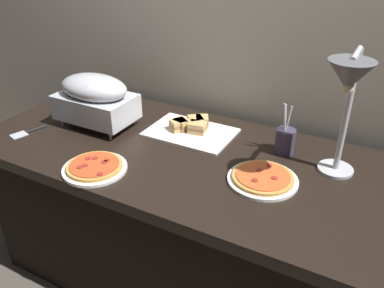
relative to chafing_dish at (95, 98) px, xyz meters
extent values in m
plane|color=#4C443D|center=(0.49, -0.03, -0.91)|extent=(8.00, 8.00, 0.00)
cube|color=beige|center=(0.49, 0.47, 0.29)|extent=(4.40, 0.04, 2.40)
cube|color=black|center=(0.49, -0.03, -0.17)|extent=(1.90, 0.84, 0.05)
cube|color=black|center=(0.49, -0.03, -0.55)|extent=(1.75, 0.74, 0.71)
cylinder|color=#B7BABF|center=(-0.15, -0.09, -0.13)|extent=(0.01, 0.01, 0.04)
cylinder|color=#B7BABF|center=(0.15, -0.09, -0.13)|extent=(0.01, 0.01, 0.04)
cylinder|color=#B7BABF|center=(-0.15, 0.09, -0.13)|extent=(0.01, 0.01, 0.04)
cylinder|color=#B7BABF|center=(0.15, 0.09, -0.13)|extent=(0.01, 0.01, 0.04)
cube|color=#B7BABF|center=(0.00, 0.00, -0.05)|extent=(0.37, 0.23, 0.12)
ellipsoid|color=#B7BABF|center=(0.00, 0.00, 0.05)|extent=(0.35, 0.22, 0.12)
cylinder|color=#B7BABF|center=(1.11, 0.13, -0.14)|extent=(0.14, 0.14, 0.01)
cylinder|color=#B7BABF|center=(1.11, 0.13, 0.11)|extent=(0.02, 0.02, 0.48)
cylinder|color=#B7BABF|center=(1.11, 0.05, 0.35)|extent=(0.02, 0.16, 0.02)
cone|color=#595B60|center=(1.11, -0.03, 0.30)|extent=(0.15, 0.15, 0.10)
sphere|color=#F9EAB2|center=(1.11, -0.03, 0.26)|extent=(0.04, 0.04, 0.04)
cylinder|color=white|center=(0.88, -0.08, -0.14)|extent=(0.27, 0.27, 0.01)
cylinder|color=#C68E42|center=(0.88, -0.08, -0.13)|extent=(0.24, 0.24, 0.01)
cylinder|color=#C65628|center=(0.88, -0.08, -0.12)|extent=(0.21, 0.21, 0.00)
cylinder|color=maroon|center=(0.88, -0.01, -0.12)|extent=(0.02, 0.02, 0.00)
cylinder|color=maroon|center=(0.86, -0.13, -0.12)|extent=(0.02, 0.02, 0.00)
cylinder|color=maroon|center=(0.85, -0.06, -0.12)|extent=(0.02, 0.02, 0.00)
cylinder|color=maroon|center=(0.92, -0.09, -0.12)|extent=(0.02, 0.02, 0.00)
cylinder|color=white|center=(0.26, -0.33, -0.14)|extent=(0.26, 0.26, 0.01)
cylinder|color=#C68E42|center=(0.26, -0.33, -0.13)|extent=(0.22, 0.22, 0.01)
cylinder|color=#B74723|center=(0.26, -0.33, -0.12)|extent=(0.20, 0.20, 0.00)
cylinder|color=maroon|center=(0.23, -0.29, -0.12)|extent=(0.02, 0.02, 0.00)
cylinder|color=maroon|center=(0.21, -0.31, -0.12)|extent=(0.02, 0.02, 0.00)
cylinder|color=maroon|center=(0.23, -0.36, -0.12)|extent=(0.02, 0.02, 0.00)
cylinder|color=maroon|center=(0.29, -0.28, -0.12)|extent=(0.02, 0.02, 0.00)
cylinder|color=maroon|center=(0.28, -0.30, -0.12)|extent=(0.02, 0.02, 0.00)
cylinder|color=maroon|center=(0.23, -0.38, -0.12)|extent=(0.02, 0.02, 0.00)
cylinder|color=maroon|center=(0.33, -0.38, -0.12)|extent=(0.02, 0.02, 0.00)
cube|color=white|center=(0.44, 0.14, -0.14)|extent=(0.40, 0.28, 0.01)
cube|color=tan|center=(0.47, 0.14, -0.13)|extent=(0.09, 0.08, 0.02)
cube|color=#9E6642|center=(0.47, 0.14, -0.11)|extent=(0.09, 0.08, 0.01)
cube|color=tan|center=(0.47, 0.14, -0.09)|extent=(0.09, 0.08, 0.02)
cube|color=tan|center=(0.46, 0.21, -0.13)|extent=(0.09, 0.09, 0.02)
cube|color=#9E6642|center=(0.46, 0.21, -0.11)|extent=(0.09, 0.09, 0.01)
cube|color=tan|center=(0.46, 0.21, -0.09)|extent=(0.09, 0.09, 0.02)
cube|color=tan|center=(0.39, 0.14, -0.13)|extent=(0.09, 0.08, 0.02)
cube|color=#9E6642|center=(0.39, 0.14, -0.11)|extent=(0.09, 0.08, 0.01)
cube|color=tan|center=(0.39, 0.14, -0.09)|extent=(0.09, 0.08, 0.02)
cube|color=tan|center=(0.38, 0.13, -0.13)|extent=(0.09, 0.09, 0.02)
cube|color=#9E6642|center=(0.38, 0.13, -0.11)|extent=(0.09, 0.09, 0.01)
cube|color=tan|center=(0.38, 0.13, -0.09)|extent=(0.09, 0.09, 0.02)
cube|color=tan|center=(0.44, 0.19, -0.13)|extent=(0.10, 0.10, 0.02)
cube|color=#9E6642|center=(0.44, 0.19, -0.11)|extent=(0.10, 0.10, 0.01)
cube|color=tan|center=(0.44, 0.19, -0.09)|extent=(0.10, 0.10, 0.02)
cylinder|color=black|center=(-0.22, 0.13, -0.12)|extent=(0.06, 0.06, 0.04)
cylinder|color=maroon|center=(-0.22, 0.13, -0.11)|extent=(0.05, 0.05, 0.01)
cylinder|color=#383347|center=(0.88, 0.17, -0.09)|extent=(0.08, 0.08, 0.11)
cylinder|color=#B7BABF|center=(0.88, 0.16, -0.01)|extent=(0.03, 0.02, 0.20)
cylinder|color=#B7BABF|center=(0.87, 0.18, -0.02)|extent=(0.03, 0.01, 0.19)
cylinder|color=#B7BABF|center=(0.88, 0.18, -0.02)|extent=(0.03, 0.02, 0.18)
cube|color=#B7BABF|center=(-0.26, -0.26, -0.14)|extent=(0.07, 0.08, 0.00)
cylinder|color=black|center=(-0.23, -0.18, -0.14)|extent=(0.04, 0.10, 0.01)
camera|label=1|loc=(1.24, -1.33, 0.71)|focal=37.11mm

